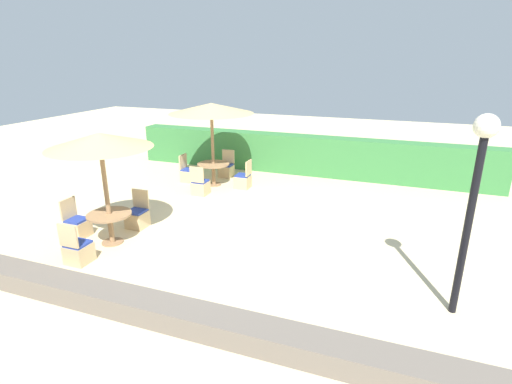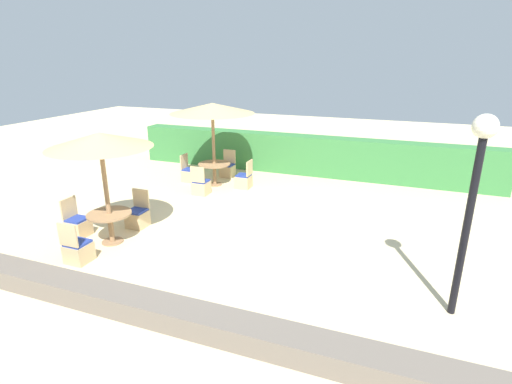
{
  "view_description": "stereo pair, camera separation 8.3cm",
  "coord_description": "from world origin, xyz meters",
  "px_view_note": "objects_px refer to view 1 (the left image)",
  "views": [
    {
      "loc": [
        3.24,
        -8.15,
        4.1
      ],
      "look_at": [
        0.0,
        0.6,
        0.9
      ],
      "focal_mm": 28.0,
      "sensor_mm": 36.0,
      "label": 1
    },
    {
      "loc": [
        3.32,
        -8.12,
        4.1
      ],
      "look_at": [
        0.0,
        0.6,
        0.9
      ],
      "focal_mm": 28.0,
      "sensor_mm": 36.0,
      "label": 2
    }
  ],
  "objects_px": {
    "patio_chair_back_left_north": "(226,169)",
    "parasol_front_left": "(100,141)",
    "round_table_back_left": "(213,168)",
    "patio_chair_back_left_west": "(189,174)",
    "patio_chair_front_left_south": "(78,251)",
    "parasol_back_left": "(211,109)",
    "patio_chair_back_left_south": "(200,186)",
    "patio_chair_front_left_north": "(138,217)",
    "lamp_post": "(477,178)",
    "patio_chair_front_left_west": "(77,226)",
    "round_table_front_left": "(110,221)",
    "patio_chair_back_left_east": "(243,180)"
  },
  "relations": [
    {
      "from": "patio_chair_front_left_south",
      "to": "parasol_back_left",
      "type": "bearing_deg",
      "value": 86.96
    },
    {
      "from": "patio_chair_front_left_north",
      "to": "lamp_post",
      "type": "bearing_deg",
      "value": 171.09
    },
    {
      "from": "parasol_back_left",
      "to": "patio_chair_front_left_north",
      "type": "height_order",
      "value": "parasol_back_left"
    },
    {
      "from": "lamp_post",
      "to": "patio_chair_front_left_south",
      "type": "xyz_separation_m",
      "value": [
        -7.16,
        -0.86,
        -2.09
      ]
    },
    {
      "from": "patio_chair_back_left_north",
      "to": "patio_chair_front_left_north",
      "type": "distance_m",
      "value": 4.84
    },
    {
      "from": "patio_chair_back_left_north",
      "to": "round_table_front_left",
      "type": "distance_m",
      "value": 5.82
    },
    {
      "from": "patio_chair_back_left_east",
      "to": "round_table_front_left",
      "type": "bearing_deg",
      "value": 164.66
    },
    {
      "from": "patio_chair_front_left_south",
      "to": "patio_chair_back_left_north",
      "type": "bearing_deg",
      "value": 87.58
    },
    {
      "from": "round_table_back_left",
      "to": "parasol_back_left",
      "type": "bearing_deg",
      "value": 0.0
    },
    {
      "from": "round_table_back_left",
      "to": "patio_chair_back_left_north",
      "type": "distance_m",
      "value": 1.1
    },
    {
      "from": "round_table_front_left",
      "to": "patio_chair_front_left_south",
      "type": "height_order",
      "value": "patio_chair_front_left_south"
    },
    {
      "from": "patio_chair_back_left_north",
      "to": "patio_chair_back_left_south",
      "type": "bearing_deg",
      "value": 91.45
    },
    {
      "from": "round_table_back_left",
      "to": "patio_chair_back_left_east",
      "type": "relative_size",
      "value": 1.14
    },
    {
      "from": "patio_chair_back_left_north",
      "to": "round_table_front_left",
      "type": "bearing_deg",
      "value": 87.42
    },
    {
      "from": "lamp_post",
      "to": "patio_chair_back_left_east",
      "type": "relative_size",
      "value": 3.57
    },
    {
      "from": "patio_chair_front_left_south",
      "to": "round_table_back_left",
      "type": "bearing_deg",
      "value": 86.96
    },
    {
      "from": "parasol_front_left",
      "to": "patio_chair_front_left_south",
      "type": "bearing_deg",
      "value": -91.49
    },
    {
      "from": "patio_chair_front_left_west",
      "to": "patio_chair_back_left_west",
      "type": "bearing_deg",
      "value": 176.51
    },
    {
      "from": "parasol_back_left",
      "to": "parasol_front_left",
      "type": "relative_size",
      "value": 1.05
    },
    {
      "from": "patio_chair_back_left_north",
      "to": "parasol_front_left",
      "type": "xyz_separation_m",
      "value": [
        -0.26,
        -5.8,
        2.12
      ]
    },
    {
      "from": "round_table_back_left",
      "to": "round_table_front_left",
      "type": "distance_m",
      "value": 4.76
    },
    {
      "from": "patio_chair_back_left_south",
      "to": "patio_chair_front_left_north",
      "type": "bearing_deg",
      "value": -96.42
    },
    {
      "from": "lamp_post",
      "to": "parasol_back_left",
      "type": "bearing_deg",
      "value": 144.48
    },
    {
      "from": "patio_chair_front_left_west",
      "to": "patio_chair_front_left_south",
      "type": "xyz_separation_m",
      "value": [
        0.97,
        -1.0,
        0.0
      ]
    },
    {
      "from": "lamp_post",
      "to": "patio_chair_back_left_south",
      "type": "distance_m",
      "value": 8.12
    },
    {
      "from": "patio_chair_back_left_south",
      "to": "patio_chair_front_left_north",
      "type": "height_order",
      "value": "same"
    },
    {
      "from": "patio_chair_back_left_north",
      "to": "patio_chair_back_left_west",
      "type": "height_order",
      "value": "same"
    },
    {
      "from": "lamp_post",
      "to": "patio_chair_back_left_south",
      "type": "height_order",
      "value": "lamp_post"
    },
    {
      "from": "lamp_post",
      "to": "patio_chair_back_left_west",
      "type": "xyz_separation_m",
      "value": [
        -7.84,
        4.95,
        -2.09
      ]
    },
    {
      "from": "parasol_front_left",
      "to": "patio_chair_back_left_east",
      "type": "bearing_deg",
      "value": 74.66
    },
    {
      "from": "patio_chair_back_left_west",
      "to": "patio_chair_back_left_south",
      "type": "relative_size",
      "value": 1.0
    },
    {
      "from": "parasol_back_left",
      "to": "patio_chair_front_left_north",
      "type": "distance_m",
      "value": 4.41
    },
    {
      "from": "lamp_post",
      "to": "patio_chair_front_left_north",
      "type": "height_order",
      "value": "lamp_post"
    },
    {
      "from": "patio_chair_back_left_east",
      "to": "parasol_front_left",
      "type": "xyz_separation_m",
      "value": [
        -1.32,
        -4.8,
        2.12
      ]
    },
    {
      "from": "round_table_back_left",
      "to": "patio_chair_front_left_west",
      "type": "xyz_separation_m",
      "value": [
        -1.28,
        -4.74,
        -0.32
      ]
    },
    {
      "from": "parasol_back_left",
      "to": "patio_chair_front_left_south",
      "type": "xyz_separation_m",
      "value": [
        -0.3,
        -5.75,
        -2.26
      ]
    },
    {
      "from": "patio_chair_front_left_west",
      "to": "parasol_back_left",
      "type": "bearing_deg",
      "value": 164.94
    },
    {
      "from": "patio_chair_back_left_east",
      "to": "lamp_post",
      "type": "bearing_deg",
      "value": -130.36
    },
    {
      "from": "patio_chair_front_left_west",
      "to": "patio_chair_front_left_north",
      "type": "bearing_deg",
      "value": 134.12
    },
    {
      "from": "round_table_back_left",
      "to": "patio_chair_back_left_west",
      "type": "relative_size",
      "value": 1.14
    },
    {
      "from": "round_table_front_left",
      "to": "patio_chair_front_left_west",
      "type": "height_order",
      "value": "patio_chair_front_left_west"
    },
    {
      "from": "patio_chair_back_left_west",
      "to": "patio_chair_front_left_south",
      "type": "height_order",
      "value": "same"
    },
    {
      "from": "patio_chair_back_left_west",
      "to": "round_table_front_left",
      "type": "relative_size",
      "value": 0.94
    },
    {
      "from": "round_table_back_left",
      "to": "patio_chair_back_left_east",
      "type": "bearing_deg",
      "value": 2.79
    },
    {
      "from": "patio_chair_front_left_west",
      "to": "patio_chair_back_left_north",
      "type": "bearing_deg",
      "value": 167.75
    },
    {
      "from": "patio_chair_back_left_north",
      "to": "lamp_post",
      "type": "bearing_deg",
      "value": 139.13
    },
    {
      "from": "parasol_front_left",
      "to": "patio_chair_back_left_north",
      "type": "bearing_deg",
      "value": 87.42
    },
    {
      "from": "parasol_front_left",
      "to": "lamp_post",
      "type": "bearing_deg",
      "value": -1.14
    },
    {
      "from": "round_table_back_left",
      "to": "patio_chair_front_left_south",
      "type": "bearing_deg",
      "value": -93.04
    },
    {
      "from": "round_table_front_left",
      "to": "patio_chair_front_left_north",
      "type": "relative_size",
      "value": 1.06
    }
  ]
}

